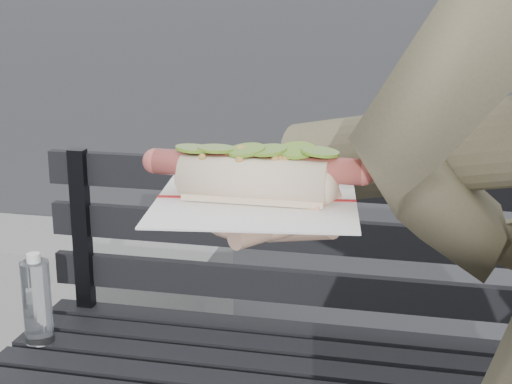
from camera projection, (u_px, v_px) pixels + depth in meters
The scene contains 3 objects.
park_bench at pixel (341, 336), 1.70m from camera, with size 1.50×0.44×0.88m.
concrete_block at pixel (56, 289), 2.78m from camera, with size 1.20×0.40×0.40m, color slate.
held_hotdog at pixel (460, 154), 0.75m from camera, with size 0.62×0.30×0.20m.
Camera 1 is at (0.16, -0.73, 1.28)m, focal length 55.00 mm.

